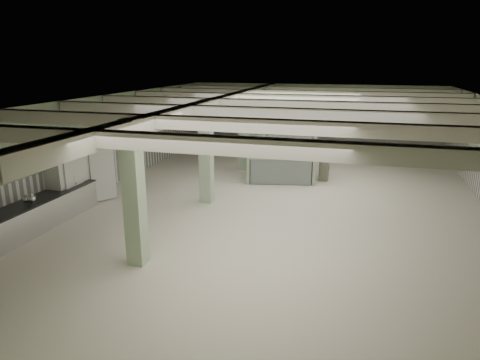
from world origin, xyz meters
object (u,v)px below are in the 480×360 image
(prep_counter, at_px, (29,217))
(walkin_cooler, at_px, (77,175))
(guard_booth, at_px, (281,141))
(filing_cabinet, at_px, (324,167))

(prep_counter, xyz_separation_m, walkin_cooler, (-0.08, 2.45, 0.64))
(guard_booth, distance_m, filing_cabinet, 2.11)
(prep_counter, distance_m, walkin_cooler, 2.53)
(walkin_cooler, relative_size, filing_cabinet, 2.06)
(prep_counter, relative_size, guard_booth, 1.63)
(walkin_cooler, distance_m, guard_booth, 8.19)
(guard_booth, xyz_separation_m, filing_cabinet, (1.83, 0.16, -1.03))
(walkin_cooler, bearing_deg, filing_cabinet, 35.76)
(prep_counter, distance_m, filing_cabinet, 11.25)
(guard_booth, bearing_deg, filing_cabinet, -6.44)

